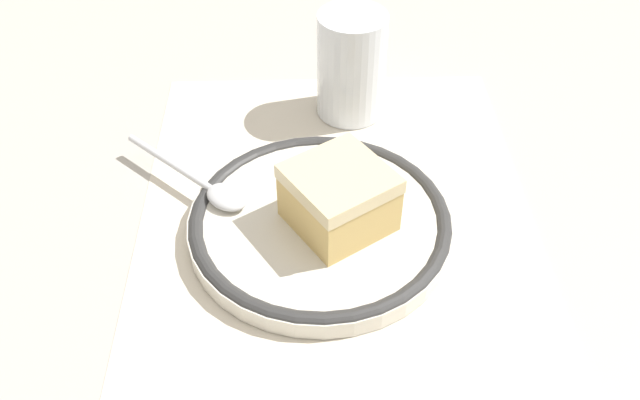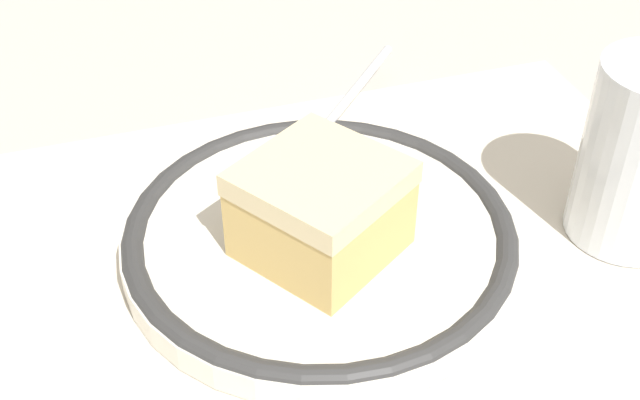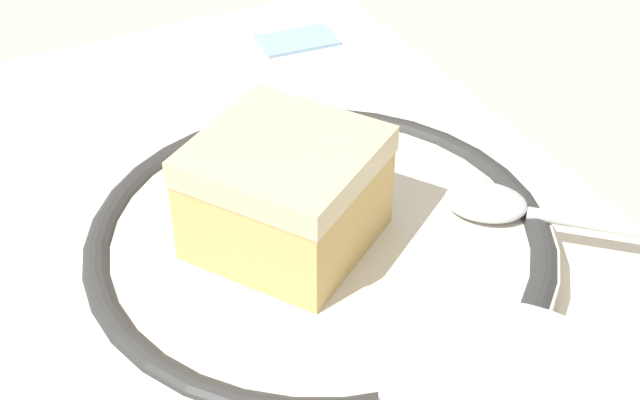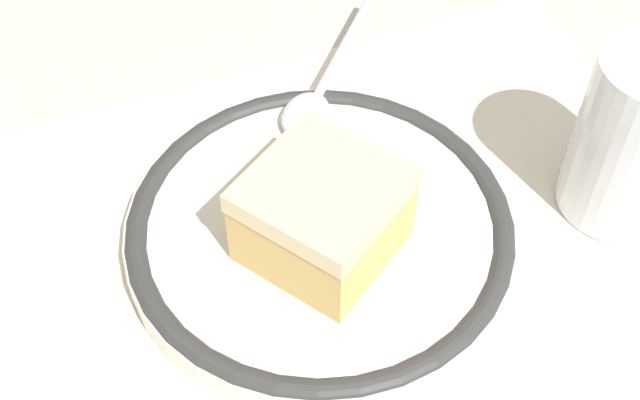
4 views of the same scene
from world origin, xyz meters
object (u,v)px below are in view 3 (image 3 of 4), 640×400
(cake_slice, at_px, (287,193))
(sugar_packet, at_px, (297,37))
(spoon, at_px, (526,210))
(plate, at_px, (320,244))

(cake_slice, bearing_deg, sugar_packet, 152.48)
(spoon, distance_m, sugar_packet, 0.23)
(plate, xyz_separation_m, sugar_packet, (-0.20, 0.09, -0.01))
(cake_slice, bearing_deg, plate, 72.92)
(cake_slice, bearing_deg, spoon, 69.92)
(cake_slice, height_order, sugar_packet, cake_slice)
(cake_slice, distance_m, sugar_packet, 0.22)
(plate, relative_size, cake_slice, 2.16)
(plate, relative_size, sugar_packet, 4.29)
(sugar_packet, bearing_deg, plate, -23.72)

